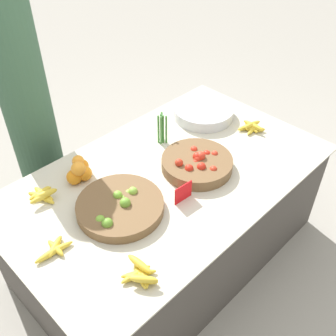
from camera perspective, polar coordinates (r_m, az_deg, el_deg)
name	(u,v)px	position (r m, az deg, el deg)	size (l,w,h in m)	color
ground_plane	(168,250)	(2.66, 0.00, -11.79)	(12.00, 12.00, 0.00)	#A39E93
market_table	(168,216)	(2.41, 0.00, -6.93)	(1.84, 1.10, 0.66)	#4C4742
lime_bowl	(120,206)	(1.98, -6.97, -5.57)	(0.44, 0.44, 0.09)	brown
tomato_basket	(197,163)	(2.21, 4.27, 0.72)	(0.40, 0.40, 0.10)	brown
orange_pile	(80,170)	(2.18, -12.69, -0.31)	(0.16, 0.14, 0.13)	orange
metal_bowl	(203,112)	(2.65, 5.16, 8.07)	(0.40, 0.40, 0.07)	silver
price_sign	(183,193)	(2.00, 2.23, -3.59)	(0.11, 0.01, 0.10)	red
veg_bundle	(162,129)	(2.37, -0.90, 5.74)	(0.05, 0.06, 0.19)	#428438
banana_bunch_back_center	(55,249)	(1.88, -16.14, -11.28)	(0.19, 0.12, 0.03)	gold
banana_bunch_front_right	(42,195)	(2.13, -17.78, -3.73)	(0.15, 0.18, 0.06)	gold
banana_bunch_front_center	(252,127)	(2.57, 12.09, 5.82)	(0.15, 0.15, 0.06)	gold
banana_bunch_middle_right	(140,274)	(1.72, -4.03, -15.13)	(0.16, 0.19, 0.06)	gold
vendor_person	(30,118)	(2.55, -19.38, 6.86)	(0.29, 0.29, 1.69)	#385B42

